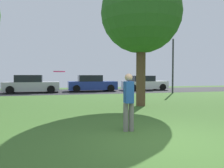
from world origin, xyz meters
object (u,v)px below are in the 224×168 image
at_px(person_walking, 129,100).
at_px(parked_car_white, 144,83).
at_px(oak_tree_left, 141,13).
at_px(frisbee_disc, 59,72).
at_px(street_lamp_post, 173,66).
at_px(parked_car_blue, 92,84).
at_px(parked_car_silver, 31,85).

distance_m(person_walking, parked_car_white, 16.45).
relative_size(oak_tree_left, frisbee_disc, 17.78).
bearing_deg(street_lamp_post, parked_car_blue, 148.04).
xyz_separation_m(parked_car_blue, street_lamp_post, (6.19, -3.86, 1.57)).
distance_m(person_walking, parked_car_blue, 14.96).
xyz_separation_m(oak_tree_left, person_walking, (-2.17, -4.66, -3.71)).
height_order(parked_car_blue, parked_car_white, parked_car_blue).
bearing_deg(street_lamp_post, parked_car_white, 102.50).
bearing_deg(parked_car_silver, person_walking, -74.57).
height_order(oak_tree_left, frisbee_disc, oak_tree_left).
bearing_deg(parked_car_white, frisbee_disc, -118.54).
height_order(person_walking, parked_car_blue, person_walking).
relative_size(oak_tree_left, person_walking, 4.12).
distance_m(person_walking, street_lamp_post, 13.41).
bearing_deg(parked_car_white, person_walking, -113.64).
bearing_deg(parked_car_white, parked_car_blue, -178.20).
distance_m(person_walking, parked_car_silver, 15.03).
height_order(person_walking, parked_car_white, person_walking).
height_order(parked_car_silver, parked_car_blue, parked_car_silver).
relative_size(parked_car_blue, street_lamp_post, 0.98).
relative_size(person_walking, street_lamp_post, 0.36).
bearing_deg(frisbee_disc, person_walking, 14.94).
bearing_deg(parked_car_white, oak_tree_left, -113.03).
distance_m(frisbee_disc, street_lamp_post, 14.87).
height_order(frisbee_disc, parked_car_white, frisbee_disc).
height_order(parked_car_white, street_lamp_post, street_lamp_post).
bearing_deg(person_walking, parked_car_silver, 17.83).
distance_m(oak_tree_left, person_walking, 6.34).
distance_m(oak_tree_left, parked_car_silver, 12.25).
relative_size(frisbee_disc, parked_car_white, 0.08).
bearing_deg(person_walking, parked_car_blue, -2.59).
bearing_deg(street_lamp_post, person_walking, -124.16).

